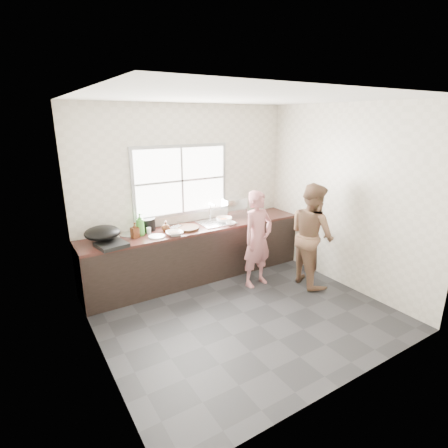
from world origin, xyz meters
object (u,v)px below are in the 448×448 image
cutting_board (187,228)px  black_pot (147,224)px  bowl_mince (174,233)px  bottle_green (140,224)px  woman (258,242)px  pot_lid_left (129,234)px  wok (102,233)px  dish_rack (233,207)px  glass_jar (149,231)px  burner (112,245)px  bottle_brown_tall (135,231)px  person_side (312,235)px  bowl_held (231,223)px  pot_lid_right (111,238)px  plate_food (157,236)px  bowl_crabs (224,220)px  bottle_brown_short (166,227)px

cutting_board → black_pot: size_ratio=1.50×
bowl_mince → bottle_green: 0.51m
woman → pot_lid_left: (-1.68, 0.86, 0.18)m
wok → dish_rack: (2.25, 0.24, 0.01)m
bottle_green → glass_jar: bottle_green is taller
wok → woman: bearing=-18.3°
burner → dish_rack: bearing=11.2°
cutting_board → dish_rack: dish_rack is taller
bottle_brown_tall → wok: bearing=-179.7°
person_side → cutting_board: 1.90m
bowl_held → pot_lid_left: 1.56m
bottle_green → bottle_brown_tall: bottle_green is taller
bottle_green → pot_lid_right: size_ratio=1.39×
plate_food → bowl_crabs: bearing=6.0°
cutting_board → bowl_mince: size_ratio=1.58×
pot_lid_right → wok: bearing=-132.2°
cutting_board → dish_rack: size_ratio=0.91×
glass_jar → dish_rack: bearing=6.1°
person_side → pot_lid_right: person_side is taller
bowl_mince → burner: (-0.90, 0.01, -0.00)m
plate_food → glass_jar: glass_jar is taller
bowl_mince → dish_rack: dish_rack is taller
woman → bowl_mince: woman is taller
bowl_crabs → pot_lid_right: bowl_crabs is taller
bottle_green → bottle_brown_short: bottle_green is taller
bowl_held → glass_jar: bearing=167.8°
bottle_brown_short → pot_lid_left: (-0.52, 0.13, -0.07)m
cutting_board → black_pot: 0.60m
bottle_green → bowl_crabs: bearing=-2.9°
black_pot → dish_rack: (1.54, 0.00, 0.07)m
black_pot → plate_food: (0.01, -0.38, -0.08)m
pot_lid_left → pot_lid_right: pot_lid_left is taller
woman → plate_food: size_ratio=5.88×
bottle_green → woman: bearing=-25.9°
bowl_mince → plate_food: bowl_mince is taller
cutting_board → pot_lid_right: (-1.09, 0.19, -0.01)m
person_side → bottle_green: (-2.27, 1.14, 0.24)m
bowl_held → dish_rack: 0.56m
glass_jar → burner: 0.66m
person_side → wok: size_ratio=3.37×
person_side → bowl_mince: size_ratio=6.49×
bowl_mince → bowl_crabs: bearing=11.2°
bowl_mince → burner: 0.90m
bowl_mince → wok: bearing=168.1°
bowl_mince → plate_food: 0.26m
woman → person_side: person_side is taller
pot_lid_left → person_side: bearing=-27.5°
bottle_green → dish_rack: 1.71m
plate_food → glass_jar: size_ratio=2.51×
pot_lid_right → cutting_board: bearing=-10.1°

